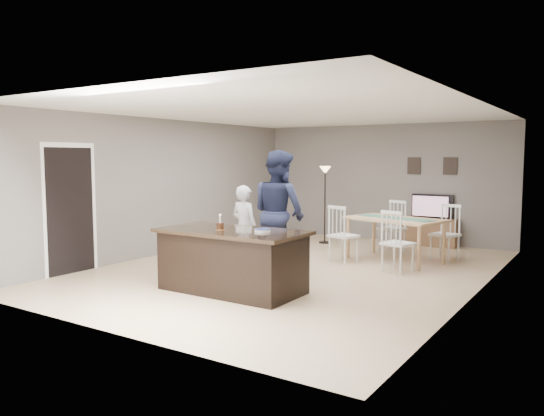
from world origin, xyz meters
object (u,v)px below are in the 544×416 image
Objects in this scene: television at (431,206)px; man at (279,213)px; kitchen_island at (232,260)px; floor_lamp at (325,184)px; woman at (244,227)px; plate_stack at (262,230)px; birthday_cake at (220,226)px; tv_console at (429,232)px; dining_table at (395,226)px.

man is at bearing 73.63° from television.
floor_lamp is (-0.90, 4.63, 0.90)m from kitchen_island.
woman is (-1.96, -4.29, -0.13)m from television.
kitchen_island is 0.67m from plate_stack.
woman reaches higher than birthday_cake.
plate_stack is at bearing 82.57° from television.
tv_console is at bearing -109.05° from woman.
floor_lamp is (-2.08, 1.19, 0.68)m from dining_table.
birthday_cake is (-1.35, -5.73, 0.09)m from television.
plate_stack is 0.10× the size of dining_table.
tv_console is 1.31× the size of television.
floor_lamp is at bearing 106.82° from plate_stack.
woman is (-1.96, -4.22, 0.43)m from tv_console.
tv_console is at bearing 24.18° from floor_lamp.
television is at bearing -87.77° from man.
television reaches higher than birthday_cake.
floor_lamp reaches higher than dining_table.
television is 2.38m from floor_lamp.
television is 5.88m from birthday_cake.
television is 0.52× the size of floor_lamp.
tv_console is 4.67m from woman.
television reaches higher than dining_table.
television is 0.63× the size of woman.
kitchen_island is 1.24× the size of floor_lamp.
kitchen_island reaches higher than tv_console.
floor_lamp is (-0.14, 3.28, 0.62)m from woman.
dining_table is (0.70, 3.36, -0.25)m from plate_stack.
birthday_cake is at bearing -103.39° from tv_console.
woman is 0.71× the size of man.
kitchen_island is 3.64m from dining_table.
tv_console is 0.52× the size of dining_table.
television reaches higher than tv_console.
television is (1.20, 5.64, 0.41)m from kitchen_island.
birthday_cake is 0.64m from plate_stack.
man is at bearing -174.09° from woman.
television is at bearing -108.69° from woman.
tv_console is at bearing 90.00° from television.
kitchen_island is at bearing -170.50° from plate_stack.
television is (0.00, 0.07, 0.56)m from tv_console.
man is (-1.26, -4.22, 0.73)m from tv_console.
kitchen_island is 1.79× the size of tv_console.
man is at bearing 92.55° from kitchen_island.
television is at bearing 90.00° from tv_console.
birthday_cake is at bearing -95.71° from dining_table.
plate_stack is 4.77m from floor_lamp.
tv_console is at bearing 104.29° from dining_table.
floor_lamp reaches higher than plate_stack.
woman reaches higher than tv_console.
woman is at bearing 134.28° from plate_stack.
man reaches higher than tv_console.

